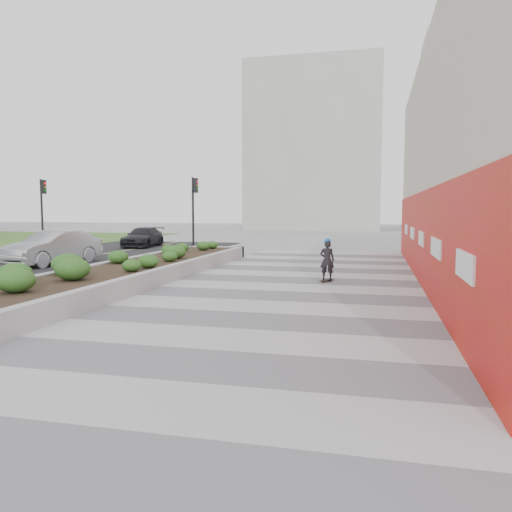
{
  "coord_description": "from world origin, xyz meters",
  "views": [
    {
      "loc": [
        2.53,
        -8.53,
        2.39
      ],
      "look_at": [
        -0.75,
        5.13,
        1.1
      ],
      "focal_mm": 35.0,
      "sensor_mm": 36.0,
      "label": 1
    }
  ],
  "objects_px": {
    "traffic_signal_near": "(194,204)",
    "car_dark": "(143,237)",
    "traffic_signal_far": "(43,204)",
    "car_silver": "(53,248)",
    "skateboarder": "(327,260)",
    "planter": "(134,268)"
  },
  "relations": [
    {
      "from": "traffic_signal_near",
      "to": "car_dark",
      "type": "xyz_separation_m",
      "value": [
        -5.12,
        4.05,
        -2.13
      ]
    },
    {
      "from": "planter",
      "to": "skateboarder",
      "type": "relative_size",
      "value": 12.25
    },
    {
      "from": "skateboarder",
      "to": "car_dark",
      "type": "relative_size",
      "value": 0.34
    },
    {
      "from": "car_dark",
      "to": "traffic_signal_far",
      "type": "bearing_deg",
      "value": -137.79
    },
    {
      "from": "skateboarder",
      "to": "traffic_signal_far",
      "type": "bearing_deg",
      "value": 174.09
    },
    {
      "from": "traffic_signal_far",
      "to": "car_silver",
      "type": "relative_size",
      "value": 0.92
    },
    {
      "from": "traffic_signal_far",
      "to": "car_silver",
      "type": "bearing_deg",
      "value": -50.85
    },
    {
      "from": "planter",
      "to": "skateboarder",
      "type": "height_order",
      "value": "skateboarder"
    },
    {
      "from": "traffic_signal_far",
      "to": "car_dark",
      "type": "height_order",
      "value": "traffic_signal_far"
    },
    {
      "from": "traffic_signal_near",
      "to": "car_dark",
      "type": "height_order",
      "value": "traffic_signal_near"
    },
    {
      "from": "planter",
      "to": "traffic_signal_near",
      "type": "xyz_separation_m",
      "value": [
        -1.73,
        10.5,
        2.34
      ]
    },
    {
      "from": "traffic_signal_near",
      "to": "traffic_signal_far",
      "type": "relative_size",
      "value": 1.0
    },
    {
      "from": "planter",
      "to": "traffic_signal_far",
      "type": "distance_m",
      "value": 15.0
    },
    {
      "from": "traffic_signal_near",
      "to": "skateboarder",
      "type": "distance_m",
      "value": 12.63
    },
    {
      "from": "traffic_signal_near",
      "to": "car_silver",
      "type": "distance_m",
      "value": 8.2
    },
    {
      "from": "traffic_signal_far",
      "to": "car_dark",
      "type": "bearing_deg",
      "value": 48.16
    },
    {
      "from": "traffic_signal_near",
      "to": "car_silver",
      "type": "relative_size",
      "value": 0.92
    },
    {
      "from": "skateboarder",
      "to": "traffic_signal_near",
      "type": "bearing_deg",
      "value": 152.3
    },
    {
      "from": "traffic_signal_near",
      "to": "car_dark",
      "type": "distance_m",
      "value": 6.87
    },
    {
      "from": "skateboarder",
      "to": "car_dark",
      "type": "xyz_separation_m",
      "value": [
        -13.33,
        13.44,
        -0.11
      ]
    },
    {
      "from": "traffic_signal_far",
      "to": "skateboarder",
      "type": "bearing_deg",
      "value": -27.04
    },
    {
      "from": "planter",
      "to": "traffic_signal_near",
      "type": "height_order",
      "value": "traffic_signal_near"
    }
  ]
}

